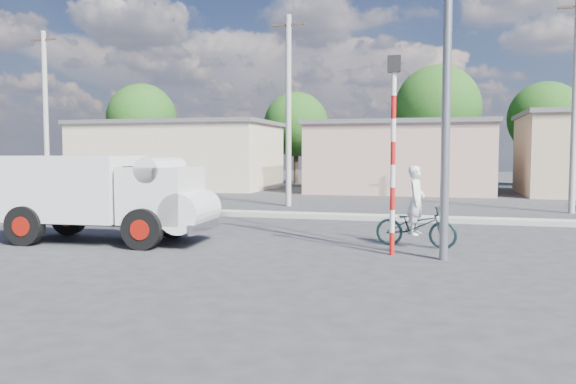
% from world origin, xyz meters
% --- Properties ---
extents(ground_plane, '(120.00, 120.00, 0.00)m').
position_xyz_m(ground_plane, '(0.00, 0.00, 0.00)').
color(ground_plane, '#2A2A2D').
rests_on(ground_plane, ground).
extents(median, '(40.00, 0.80, 0.16)m').
position_xyz_m(median, '(0.00, 8.00, 0.08)').
color(median, '#99968E').
rests_on(median, ground).
extents(truck, '(5.41, 2.40, 2.19)m').
position_xyz_m(truck, '(-3.89, 1.49, 1.21)').
color(truck, black).
rests_on(truck, ground).
extents(bicycle, '(2.04, 1.02, 1.02)m').
position_xyz_m(bicycle, '(3.66, 2.70, 0.51)').
color(bicycle, black).
rests_on(bicycle, ground).
extents(cyclist, '(0.50, 0.66, 1.65)m').
position_xyz_m(cyclist, '(3.66, 2.70, 0.83)').
color(cyclist, white).
rests_on(cyclist, ground).
extents(traffic_pole, '(0.28, 0.18, 4.36)m').
position_xyz_m(traffic_pole, '(3.20, 1.50, 2.59)').
color(traffic_pole, red).
rests_on(traffic_pole, ground).
extents(streetlight, '(2.34, 0.22, 9.00)m').
position_xyz_m(streetlight, '(4.14, 1.20, 4.96)').
color(streetlight, slate).
rests_on(streetlight, ground).
extents(building_row, '(37.80, 7.30, 4.44)m').
position_xyz_m(building_row, '(1.10, 22.00, 2.13)').
color(building_row, beige).
rests_on(building_row, ground).
extents(tree_row, '(43.62, 7.43, 8.42)m').
position_xyz_m(tree_row, '(3.76, 28.45, 4.99)').
color(tree_row, '#38281E').
rests_on(tree_row, ground).
extents(utility_poles, '(35.40, 0.24, 8.00)m').
position_xyz_m(utility_poles, '(3.25, 12.00, 4.07)').
color(utility_poles, '#99968E').
rests_on(utility_poles, ground).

